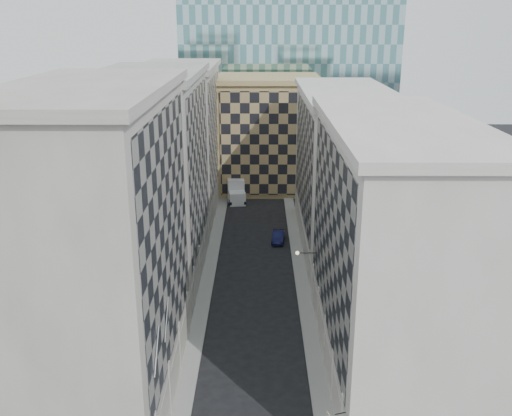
{
  "coord_description": "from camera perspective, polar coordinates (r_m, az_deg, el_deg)",
  "views": [
    {
      "loc": [
        0.47,
        -26.86,
        27.72
      ],
      "look_at": [
        0.24,
        15.74,
        13.53
      ],
      "focal_mm": 40.0,
      "sensor_mm": 36.0,
      "label": 1
    }
  ],
  "objects": [
    {
      "name": "flagpoles_left",
      "position": [
        38.84,
        -9.4,
        -12.35
      ],
      "size": [
        0.1,
        6.33,
        2.33
      ],
      "color": "gray",
      "rests_on": "ground"
    },
    {
      "name": "box_truck",
      "position": [
        91.22,
        -2.04,
        1.72
      ],
      "size": [
        3.41,
        6.66,
        3.49
      ],
      "rotation": [
        0.0,
        0.0,
        0.13
      ],
      "color": "silver",
      "rests_on": "ground"
    },
    {
      "name": "bldg_right_a",
      "position": [
        46.51,
        13.25,
        -4.06
      ],
      "size": [
        10.8,
        26.8,
        20.7
      ],
      "color": "beige",
      "rests_on": "ground"
    },
    {
      "name": "bldg_left_b",
      "position": [
        63.09,
        -10.09,
        3.08
      ],
      "size": [
        10.8,
        22.8,
        22.7
      ],
      "color": "gray",
      "rests_on": "ground"
    },
    {
      "name": "church_tower",
      "position": [
        108.86,
        0.06,
        18.02
      ],
      "size": [
        7.2,
        7.2,
        51.5
      ],
      "color": "#2C2622",
      "rests_on": "ground"
    },
    {
      "name": "bldg_right_b",
      "position": [
        71.9,
        8.65,
        3.82
      ],
      "size": [
        10.8,
        28.8,
        19.7
      ],
      "color": "beige",
      "rests_on": "ground"
    },
    {
      "name": "bldg_left_c",
      "position": [
        84.35,
        -7.49,
        6.72
      ],
      "size": [
        10.8,
        22.8,
        21.7
      ],
      "color": "#9B968B",
      "rests_on": "ground"
    },
    {
      "name": "bracket_lamp",
      "position": [
        55.36,
        4.34,
        -4.5
      ],
      "size": [
        1.98,
        0.36,
        0.36
      ],
      "color": "black",
      "rests_on": "ground"
    },
    {
      "name": "tan_block",
      "position": [
        96.51,
        1.21,
        7.5
      ],
      "size": [
        16.8,
        14.8,
        18.8
      ],
      "color": "tan",
      "rests_on": "ground"
    },
    {
      "name": "sidewalk_east",
      "position": [
        63.4,
        4.64,
        -7.49
      ],
      "size": [
        1.5,
        100.0,
        0.15
      ],
      "primitive_type": "cube",
      "color": "gray",
      "rests_on": "ground"
    },
    {
      "name": "sidewalk_west",
      "position": [
        63.48,
        -4.94,
        -7.46
      ],
      "size": [
        1.5,
        100.0,
        0.15
      ],
      "primitive_type": "cube",
      "color": "gray",
      "rests_on": "ground"
    },
    {
      "name": "dark_car",
      "position": [
        74.44,
        2.24,
        -2.87
      ],
      "size": [
        1.92,
        4.41,
        1.41
      ],
      "primitive_type": "imported",
      "rotation": [
        0.0,
        0.0,
        -0.1
      ],
      "color": "#10133E",
      "rests_on": "ground"
    },
    {
      "name": "bldg_left_a",
      "position": [
        42.6,
        -15.22,
        -4.17
      ],
      "size": [
        10.8,
        22.8,
        23.7
      ],
      "color": "#9B968B",
      "rests_on": "ground"
    }
  ]
}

